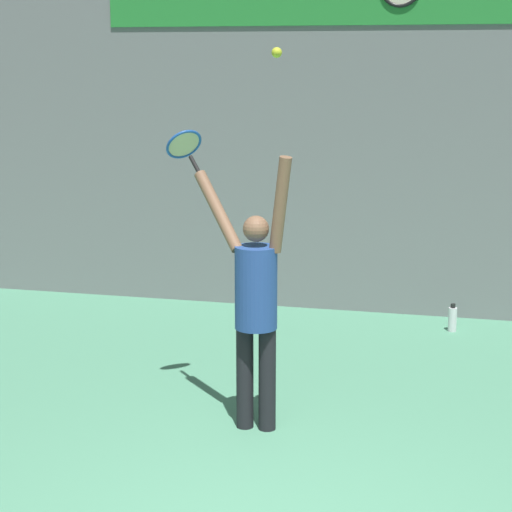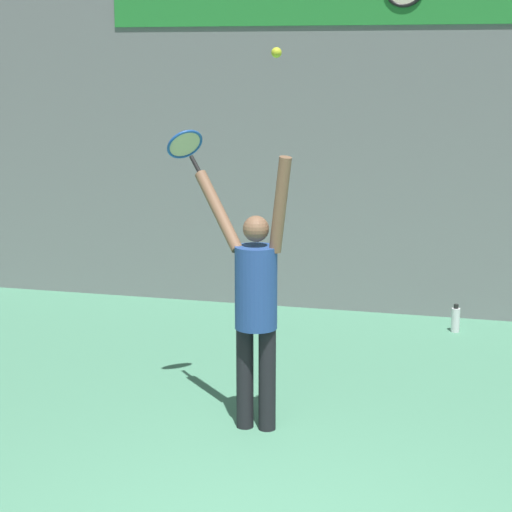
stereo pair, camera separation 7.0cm
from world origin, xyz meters
TOP-DOWN VIEW (x-y plane):
  - back_wall at (0.00, 5.53)m, footprint 18.00×0.10m
  - tennis_player at (-0.53, 2.00)m, footprint 0.87×0.52m
  - tennis_racket at (-1.21, 2.47)m, footprint 0.38×0.37m
  - tennis_ball at (-0.34, 1.85)m, footprint 0.07×0.07m
  - water_bottle at (0.83, 4.95)m, footprint 0.09×0.09m

SIDE VIEW (x-z plane):
  - water_bottle at x=0.83m, z-range -0.01..0.28m
  - tennis_player at x=-0.53m, z-range -0.03..2.05m
  - tennis_racket at x=-1.21m, z-range 1.90..2.24m
  - back_wall at x=0.00m, z-range 0.00..5.00m
  - tennis_ball at x=-0.34m, z-range 2.74..2.82m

